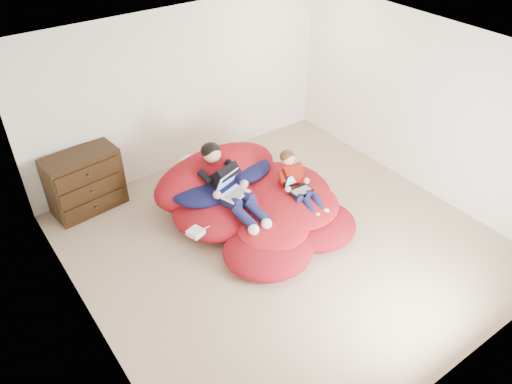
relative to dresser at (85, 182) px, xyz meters
The scene contains 9 objects.
room_shell 2.86m from the dresser, 51.59° to the right, with size 5.10×5.10×2.77m.
dresser is the anchor object (origin of this frame).
beanbag_pile 2.36m from the dresser, 41.18° to the right, with size 2.37×2.41×0.91m.
cream_pillow 1.48m from the dresser, 28.26° to the right, with size 0.41×0.26×0.26m, color white.
older_boy 2.04m from the dresser, 45.05° to the right, with size 0.45×1.32×0.74m.
younger_boy 2.95m from the dresser, 39.82° to the right, with size 0.35×0.90×0.65m.
laptop_white 2.12m from the dresser, 47.32° to the right, with size 0.42×0.45×0.25m.
laptop_black 2.97m from the dresser, 40.31° to the right, with size 0.31×0.29×0.22m.
power_adapter 1.96m from the dresser, 68.35° to the right, with size 0.17×0.17×0.07m, color white.
Camera 1 is at (-3.19, -3.79, 4.41)m, focal length 35.00 mm.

